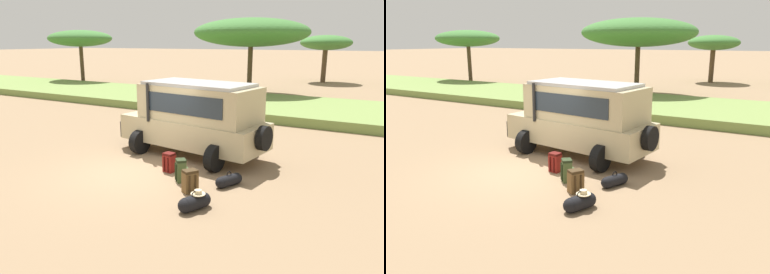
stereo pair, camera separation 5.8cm
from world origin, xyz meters
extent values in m
plane|color=#8C7051|center=(0.00, 0.00, 0.00)|extent=(320.00, 320.00, 0.00)
cube|color=olive|center=(0.00, 11.71, 0.22)|extent=(120.00, 7.00, 0.44)
cube|color=tan|center=(0.62, 2.35, 0.82)|extent=(5.11, 2.52, 0.84)
cube|color=tan|center=(0.87, 2.31, 1.79)|extent=(4.02, 2.27, 1.10)
cube|color=#232D38|center=(-0.64, 2.51, 1.74)|extent=(0.26, 1.55, 0.77)
cube|color=#232D38|center=(0.75, 1.42, 1.84)|extent=(2.92, 0.42, 0.60)
cube|color=#232D38|center=(0.99, 3.21, 1.84)|extent=(2.92, 0.42, 0.60)
cube|color=#B7B7B7|center=(0.82, 2.32, 2.39)|extent=(3.62, 2.14, 0.10)
cube|color=black|center=(-1.93, 2.68, 0.65)|extent=(0.37, 1.62, 0.56)
cylinder|color=black|center=(-0.60, 1.53, 1.79)|extent=(0.10, 0.10, 1.25)
cylinder|color=black|center=(-1.01, 1.58, 0.40)|extent=(0.38, 0.83, 0.80)
cylinder|color=black|center=(-0.76, 3.50, 0.40)|extent=(0.38, 0.83, 0.80)
cylinder|color=black|center=(2.00, 1.19, 0.40)|extent=(0.38, 0.83, 0.80)
cylinder|color=black|center=(2.25, 3.11, 0.40)|extent=(0.38, 0.83, 0.80)
cylinder|color=black|center=(3.19, 2.01, 0.97)|extent=(0.31, 0.76, 0.74)
cube|color=#42562D|center=(1.58, 0.00, 0.28)|extent=(0.39, 0.39, 0.57)
cube|color=#42562D|center=(1.70, 0.11, 0.21)|extent=(0.22, 0.23, 0.31)
cube|color=#242F19|center=(1.58, 0.00, 0.60)|extent=(0.39, 0.39, 0.07)
cylinder|color=#242F19|center=(1.43, -0.04, 0.28)|extent=(0.04, 0.04, 0.48)
cylinder|color=#242F19|center=(1.52, -0.14, 0.28)|extent=(0.04, 0.04, 0.48)
cube|color=brown|center=(2.16, -0.53, 0.26)|extent=(0.40, 0.44, 0.53)
cube|color=brown|center=(2.02, -0.44, 0.20)|extent=(0.21, 0.28, 0.29)
cube|color=#3A2A16|center=(2.16, -0.53, 0.56)|extent=(0.41, 0.43, 0.07)
cylinder|color=#3A2A16|center=(2.24, -0.67, 0.26)|extent=(0.04, 0.04, 0.45)
cylinder|color=#3A2A16|center=(2.33, -0.53, 0.26)|extent=(0.04, 0.04, 0.45)
cube|color=maroon|center=(0.86, 0.51, 0.25)|extent=(0.35, 0.29, 0.51)
cube|color=maroon|center=(0.89, 0.67, 0.19)|extent=(0.25, 0.11, 0.28)
cube|color=#4D100E|center=(0.86, 0.51, 0.54)|extent=(0.34, 0.30, 0.07)
cylinder|color=#4D100E|center=(0.77, 0.38, 0.25)|extent=(0.04, 0.04, 0.43)
cylinder|color=#4D100E|center=(0.91, 0.36, 0.25)|extent=(0.04, 0.04, 0.43)
cylinder|color=black|center=(2.76, -1.35, 0.17)|extent=(0.52, 0.62, 0.35)
sphere|color=black|center=(2.86, -1.11, 0.17)|extent=(0.34, 0.34, 0.34)
sphere|color=black|center=(2.66, -1.60, 0.17)|extent=(0.34, 0.34, 0.34)
torus|color=black|center=(2.76, -1.35, 0.37)|extent=(0.08, 0.16, 0.16)
cylinder|color=beige|center=(2.79, -1.26, 0.36)|extent=(0.34, 0.34, 0.02)
cylinder|color=beige|center=(2.79, -1.26, 0.41)|extent=(0.17, 0.17, 0.09)
cylinder|color=black|center=(2.84, 0.35, 0.15)|extent=(0.50, 0.63, 0.30)
sphere|color=black|center=(2.95, 0.60, 0.15)|extent=(0.30, 0.30, 0.30)
sphere|color=black|center=(2.73, 0.10, 0.15)|extent=(0.30, 0.30, 0.30)
torus|color=black|center=(2.84, 0.35, 0.32)|extent=(0.09, 0.16, 0.16)
cylinder|color=brown|center=(-18.39, 16.10, 1.68)|extent=(0.33, 0.33, 3.36)
ellipsoid|color=#3D7533|center=(-18.39, 16.10, 3.96)|extent=(5.59, 5.26, 1.40)
cylinder|color=brown|center=(-3.00, 16.79, 1.74)|extent=(0.34, 0.34, 3.48)
ellipsoid|color=#3D7533|center=(-3.00, 16.79, 4.29)|extent=(7.90, 7.52, 1.92)
cylinder|color=brown|center=(-0.17, 28.32, 1.51)|extent=(0.44, 0.44, 3.03)
ellipsoid|color=#3D7533|center=(-0.17, 28.32, 3.60)|extent=(4.57, 4.51, 1.34)
camera|label=1|loc=(6.57, -8.17, 3.70)|focal=35.00mm
camera|label=2|loc=(6.62, -8.14, 3.70)|focal=35.00mm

